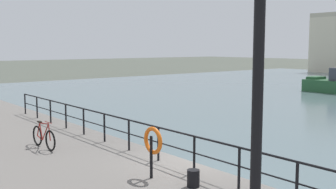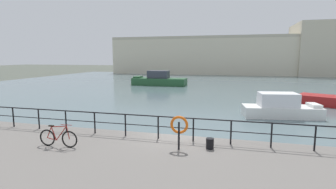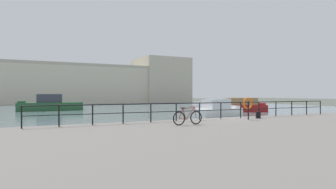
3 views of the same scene
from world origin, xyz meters
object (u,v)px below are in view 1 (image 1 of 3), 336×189
Objects in this scene: mooring_bollard at (193,178)px; quay_lamp_post at (258,77)px; life_ring_stand at (153,142)px; parked_bicycle at (44,137)px.

mooring_bollard is 6.44m from quay_lamp_post.
life_ring_stand is at bearing -163.88° from mooring_bollard.
quay_lamp_post reaches higher than parked_bicycle.
life_ring_stand reaches higher than parked_bicycle.
parked_bicycle is 4.03× the size of mooring_bollard.
parked_bicycle is 6.36m from mooring_bollard.
parked_bicycle is 0.35× the size of quay_lamp_post.
quay_lamp_post reaches higher than mooring_bollard.
quay_lamp_post is (5.86, -2.99, 2.22)m from life_ring_stand.
parked_bicycle reaches higher than mooring_bollard.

